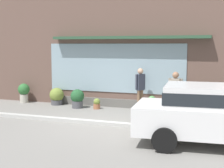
{
  "coord_description": "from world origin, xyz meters",
  "views": [
    {
      "loc": [
        3.92,
        -10.36,
        2.68
      ],
      "look_at": [
        -0.11,
        1.2,
        1.22
      ],
      "focal_mm": 52.77,
      "sensor_mm": 36.0,
      "label": 1
    }
  ],
  "objects_px": {
    "potted_plant_by_entrance": "(209,103)",
    "potted_plant_trailing_edge": "(97,104)",
    "pedestrian_with_handbag": "(176,92)",
    "pedestrian_passerby": "(140,86)",
    "potted_plant_window_right": "(57,96)",
    "fire_hydrant": "(152,108)",
    "potted_plant_window_left": "(176,98)",
    "potted_plant_low_front": "(24,92)",
    "potted_plant_doorstep": "(77,98)",
    "parked_car_white": "(219,112)"
  },
  "relations": [
    {
      "from": "potted_plant_window_left",
      "to": "potted_plant_trailing_edge",
      "type": "xyz_separation_m",
      "value": [
        -3.29,
        0.0,
        -0.42
      ]
    },
    {
      "from": "fire_hydrant",
      "to": "pedestrian_with_handbag",
      "type": "xyz_separation_m",
      "value": [
        0.76,
        0.49,
        0.56
      ]
    },
    {
      "from": "potted_plant_window_left",
      "to": "potted_plant_window_right",
      "type": "bearing_deg",
      "value": 176.5
    },
    {
      "from": "fire_hydrant",
      "to": "potted_plant_doorstep",
      "type": "height_order",
      "value": "fire_hydrant"
    },
    {
      "from": "fire_hydrant",
      "to": "potted_plant_by_entrance",
      "type": "xyz_separation_m",
      "value": [
        1.87,
        1.34,
        0.05
      ]
    },
    {
      "from": "potted_plant_by_entrance",
      "to": "potted_plant_doorstep",
      "type": "bearing_deg",
      "value": -179.53
    },
    {
      "from": "fire_hydrant",
      "to": "parked_car_white",
      "type": "distance_m",
      "value": 3.3
    },
    {
      "from": "pedestrian_with_handbag",
      "to": "potted_plant_by_entrance",
      "type": "xyz_separation_m",
      "value": [
        1.11,
        0.84,
        -0.51
      ]
    },
    {
      "from": "pedestrian_with_handbag",
      "to": "potted_plant_doorstep",
      "type": "bearing_deg",
      "value": 176.32
    },
    {
      "from": "pedestrian_passerby",
      "to": "potted_plant_by_entrance",
      "type": "relative_size",
      "value": 1.95
    },
    {
      "from": "potted_plant_window_left",
      "to": "fire_hydrant",
      "type": "bearing_deg",
      "value": -114.82
    },
    {
      "from": "parked_car_white",
      "to": "potted_plant_trailing_edge",
      "type": "xyz_separation_m",
      "value": [
        -4.96,
        3.7,
        -0.7
      ]
    },
    {
      "from": "potted_plant_trailing_edge",
      "to": "fire_hydrant",
      "type": "bearing_deg",
      "value": -27.43
    },
    {
      "from": "potted_plant_doorstep",
      "to": "potted_plant_low_front",
      "type": "relative_size",
      "value": 0.9
    },
    {
      "from": "pedestrian_passerby",
      "to": "pedestrian_with_handbag",
      "type": "bearing_deg",
      "value": -81.4
    },
    {
      "from": "potted_plant_by_entrance",
      "to": "potted_plant_trailing_edge",
      "type": "distance_m",
      "value": 4.54
    },
    {
      "from": "fire_hydrant",
      "to": "pedestrian_passerby",
      "type": "height_order",
      "value": "pedestrian_passerby"
    },
    {
      "from": "parked_car_white",
      "to": "potted_plant_trailing_edge",
      "type": "distance_m",
      "value": 6.22
    },
    {
      "from": "pedestrian_passerby",
      "to": "potted_plant_trailing_edge",
      "type": "height_order",
      "value": "pedestrian_passerby"
    },
    {
      "from": "pedestrian_passerby",
      "to": "potted_plant_window_right",
      "type": "relative_size",
      "value": 2.29
    },
    {
      "from": "pedestrian_with_handbag",
      "to": "pedestrian_passerby",
      "type": "distance_m",
      "value": 1.88
    },
    {
      "from": "potted_plant_window_right",
      "to": "potted_plant_trailing_edge",
      "type": "height_order",
      "value": "potted_plant_window_right"
    },
    {
      "from": "parked_car_white",
      "to": "potted_plant_window_right",
      "type": "bearing_deg",
      "value": 145.75
    },
    {
      "from": "potted_plant_window_right",
      "to": "potted_plant_by_entrance",
      "type": "bearing_deg",
      "value": -3.18
    },
    {
      "from": "potted_plant_window_left",
      "to": "potted_plant_low_front",
      "type": "xyz_separation_m",
      "value": [
        -7.08,
        0.31,
        -0.13
      ]
    },
    {
      "from": "potted_plant_window_right",
      "to": "pedestrian_with_handbag",
      "type": "bearing_deg",
      "value": -12.44
    },
    {
      "from": "pedestrian_passerby",
      "to": "potted_plant_window_right",
      "type": "distance_m",
      "value": 3.97
    },
    {
      "from": "fire_hydrant",
      "to": "potted_plant_window_left",
      "type": "relative_size",
      "value": 0.67
    },
    {
      "from": "pedestrian_with_handbag",
      "to": "potted_plant_doorstep",
      "type": "distance_m",
      "value": 4.39
    },
    {
      "from": "potted_plant_low_front",
      "to": "potted_plant_trailing_edge",
      "type": "height_order",
      "value": "potted_plant_low_front"
    },
    {
      "from": "pedestrian_passerby",
      "to": "potted_plant_trailing_edge",
      "type": "distance_m",
      "value": 2.02
    },
    {
      "from": "fire_hydrant",
      "to": "potted_plant_trailing_edge",
      "type": "relative_size",
      "value": 2.0
    },
    {
      "from": "fire_hydrant",
      "to": "pedestrian_passerby",
      "type": "bearing_deg",
      "value": 118.18
    },
    {
      "from": "potted_plant_low_front",
      "to": "potted_plant_window_right",
      "type": "bearing_deg",
      "value": 0.52
    },
    {
      "from": "potted_plant_doorstep",
      "to": "potted_plant_low_front",
      "type": "distance_m",
      "value": 2.96
    },
    {
      "from": "pedestrian_with_handbag",
      "to": "potted_plant_low_front",
      "type": "xyz_separation_m",
      "value": [
        -7.2,
        1.2,
        -0.51
      ]
    },
    {
      "from": "potted_plant_window_right",
      "to": "potted_plant_window_left",
      "type": "bearing_deg",
      "value": -3.5
    },
    {
      "from": "pedestrian_with_handbag",
      "to": "pedestrian_passerby",
      "type": "height_order",
      "value": "pedestrian_passerby"
    },
    {
      "from": "fire_hydrant",
      "to": "potted_plant_doorstep",
      "type": "relative_size",
      "value": 1.11
    },
    {
      "from": "potted_plant_by_entrance",
      "to": "potted_plant_low_front",
      "type": "bearing_deg",
      "value": 177.58
    },
    {
      "from": "potted_plant_window_left",
      "to": "potted_plant_trailing_edge",
      "type": "relative_size",
      "value": 2.98
    },
    {
      "from": "potted_plant_window_right",
      "to": "pedestrian_passerby",
      "type": "bearing_deg",
      "value": -2.81
    },
    {
      "from": "pedestrian_with_handbag",
      "to": "potted_plant_doorstep",
      "type": "height_order",
      "value": "pedestrian_with_handbag"
    },
    {
      "from": "potted_plant_doorstep",
      "to": "potted_plant_low_front",
      "type": "height_order",
      "value": "potted_plant_low_front"
    },
    {
      "from": "fire_hydrant",
      "to": "potted_plant_window_left",
      "type": "distance_m",
      "value": 1.53
    },
    {
      "from": "potted_plant_window_left",
      "to": "potted_plant_low_front",
      "type": "distance_m",
      "value": 7.08
    },
    {
      "from": "parked_car_white",
      "to": "potted_plant_window_right",
      "type": "height_order",
      "value": "parked_car_white"
    },
    {
      "from": "potted_plant_doorstep",
      "to": "pedestrian_with_handbag",
      "type": "bearing_deg",
      "value": -10.59
    },
    {
      "from": "fire_hydrant",
      "to": "potted_plant_window_left",
      "type": "xyz_separation_m",
      "value": [
        0.64,
        1.38,
        0.18
      ]
    },
    {
      "from": "potted_plant_doorstep",
      "to": "potted_plant_window_right",
      "type": "bearing_deg",
      "value": 161.32
    }
  ]
}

